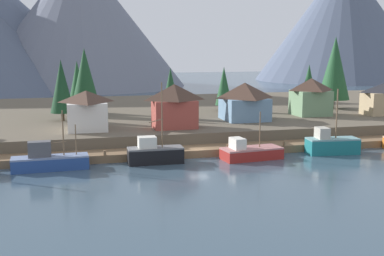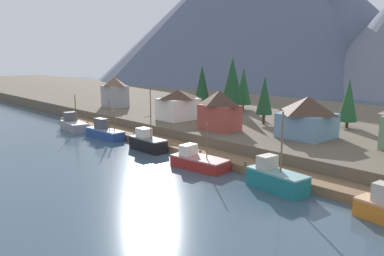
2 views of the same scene
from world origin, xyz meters
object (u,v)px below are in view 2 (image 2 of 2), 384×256
at_px(fishing_boat_red, 199,161).
at_px(house_grey, 115,92).
at_px(fishing_boat_blue, 104,132).
at_px(fishing_boat_grey, 73,124).
at_px(house_red, 220,110).
at_px(conifer_near_right, 264,96).
at_px(conifer_mid_left, 243,86).
at_px(fishing_boat_black, 147,142).
at_px(conifer_mid_right, 349,100).
at_px(fishing_boat_teal, 276,179).
at_px(conifer_near_left, 202,86).
at_px(house_white, 178,104).
at_px(conifer_back_left, 232,81).
at_px(house_blue, 307,117).

relative_size(fishing_boat_red, house_grey, 1.14).
relative_size(fishing_boat_blue, house_grey, 1.27).
xyz_separation_m(fishing_boat_grey, house_red, (28.22, 11.56, 4.67)).
height_order(fishing_boat_blue, conifer_near_right, conifer_near_right).
bearing_deg(conifer_mid_left, fishing_boat_black, -75.85).
xyz_separation_m(conifer_near_right, conifer_mid_right, (11.63, 7.36, -0.42)).
distance_m(fishing_boat_black, fishing_boat_teal, 24.03).
bearing_deg(fishing_boat_blue, conifer_near_left, 83.46).
relative_size(house_red, conifer_near_right, 0.78).
bearing_deg(fishing_boat_teal, house_white, 163.14).
distance_m(conifer_near_right, conifer_back_left, 15.17).
bearing_deg(house_white, fishing_boat_red, -34.57).
bearing_deg(fishing_boat_teal, conifer_near_left, 152.81).
bearing_deg(fishing_boat_black, conifer_near_left, 116.86).
bearing_deg(house_grey, house_blue, 2.71).
bearing_deg(house_blue, house_white, -172.80).
xyz_separation_m(fishing_boat_red, house_blue, (5.45, 16.79, 4.69)).
bearing_deg(fishing_boat_blue, conifer_back_left, 76.33).
height_order(fishing_boat_red, conifer_near_right, conifer_near_right).
relative_size(house_white, conifer_mid_right, 0.89).
distance_m(fishing_boat_black, fishing_boat_red, 12.29).
relative_size(fishing_boat_grey, house_red, 1.23).
xyz_separation_m(fishing_boat_black, fishing_boat_teal, (24.03, -0.43, 0.02)).
bearing_deg(conifer_mid_right, fishing_boat_teal, -78.15).
bearing_deg(house_white, fishing_boat_blue, -111.16).
relative_size(house_white, conifer_near_left, 0.74).
distance_m(fishing_boat_blue, fishing_boat_red, 24.78).
bearing_deg(conifer_near_right, fishing_boat_blue, -132.39).
relative_size(fishing_boat_grey, fishing_boat_black, 0.81).
relative_size(house_blue, conifer_back_left, 0.62).
xyz_separation_m(fishing_boat_black, house_red, (4.95, 10.85, 4.54)).
relative_size(fishing_boat_grey, house_blue, 1.12).
bearing_deg(fishing_boat_grey, fishing_boat_red, 6.83).
bearing_deg(conifer_near_right, conifer_mid_right, 32.34).
height_order(fishing_boat_red, conifer_mid_left, conifer_mid_left).
bearing_deg(conifer_back_left, house_grey, -150.20).
xyz_separation_m(house_grey, conifer_near_right, (37.49, 6.93, 1.48)).
bearing_deg(fishing_boat_grey, fishing_boat_teal, 7.33).
distance_m(fishing_boat_red, house_grey, 45.95).
bearing_deg(fishing_boat_blue, house_white, 66.42).
distance_m(fishing_boat_black, house_grey, 34.26).
relative_size(fishing_boat_blue, conifer_mid_right, 1.08).
xyz_separation_m(fishing_boat_teal, house_white, (-31.52, 13.23, 4.08)).
bearing_deg(house_blue, conifer_near_left, 167.49).
bearing_deg(fishing_boat_blue, fishing_boat_black, -1.71).
bearing_deg(house_grey, fishing_boat_red, -18.50).
distance_m(house_grey, conifer_back_left, 27.84).
bearing_deg(house_red, house_white, 171.06).
distance_m(house_red, conifer_near_left, 19.70).
relative_size(fishing_boat_grey, house_white, 1.11).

